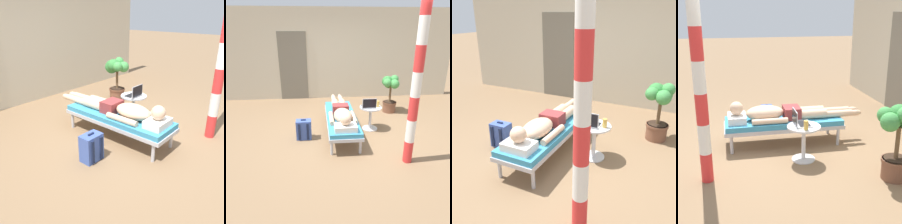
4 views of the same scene
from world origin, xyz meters
TOP-DOWN VIEW (x-y plane):
  - ground_plane at (0.00, 0.00)m, footprint 40.00×40.00m
  - house_wall_back at (-0.17, 2.78)m, footprint 7.60×0.20m
  - house_door_panel at (-1.37, 2.67)m, footprint 0.84×0.03m
  - lounge_chair at (-0.17, 0.04)m, footprint 0.62×1.89m
  - person_reclining at (-0.17, -0.02)m, footprint 0.53×2.17m
  - side_table at (0.50, 0.21)m, footprint 0.48×0.48m
  - laptop at (0.44, 0.16)m, footprint 0.31×0.24m
  - drink_glass at (0.65, 0.21)m, footprint 0.06×0.06m
  - backpack at (-0.96, -0.11)m, footprint 0.30×0.26m
  - potted_plant at (1.24, 1.26)m, footprint 0.44×0.60m
  - porch_post at (0.84, -1.13)m, footprint 0.15×0.15m

SIDE VIEW (x-z plane):
  - ground_plane at x=0.00m, z-range 0.00..0.00m
  - backpack at x=-0.96m, z-range -0.02..0.41m
  - lounge_chair at x=-0.17m, z-range 0.14..0.56m
  - side_table at x=0.50m, z-range 0.09..0.62m
  - person_reclining at x=-0.17m, z-range 0.36..0.68m
  - laptop at x=0.44m, z-range 0.47..0.69m
  - drink_glass at x=0.65m, z-range 0.52..0.65m
  - potted_plant at x=1.24m, z-range 0.11..1.10m
  - house_door_panel at x=-1.37m, z-range 0.00..2.04m
  - porch_post at x=0.84m, z-range 0.00..2.70m
  - house_wall_back at x=-0.17m, z-range 0.00..2.70m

